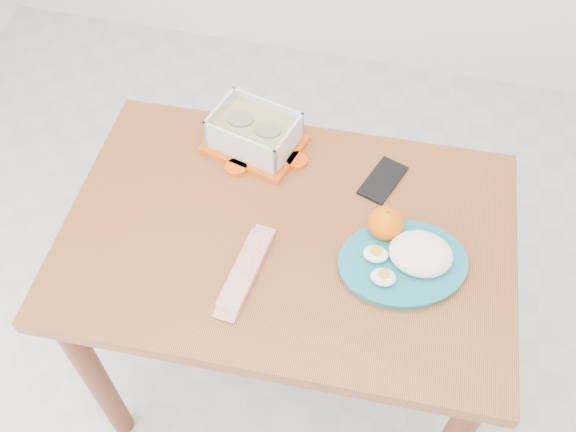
% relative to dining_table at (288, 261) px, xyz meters
% --- Properties ---
extents(ground, '(3.50, 3.50, 0.00)m').
position_rel_dining_table_xyz_m(ground, '(0.00, -0.20, -0.63)').
color(ground, '#B7B7B2').
rests_on(ground, ground).
extents(dining_table, '(1.05, 0.72, 0.75)m').
position_rel_dining_table_xyz_m(dining_table, '(0.00, 0.00, 0.00)').
color(dining_table, '#9A5B2B').
rests_on(dining_table, ground).
extents(food_container, '(0.26, 0.22, 0.10)m').
position_rel_dining_table_xyz_m(food_container, '(-0.14, 0.24, 0.17)').
color(food_container, '#F84D07').
rests_on(food_container, dining_table).
extents(orange_fruit, '(0.08, 0.08, 0.08)m').
position_rel_dining_table_xyz_m(orange_fruit, '(0.21, 0.05, 0.16)').
color(orange_fruit, orange).
rests_on(orange_fruit, dining_table).
extents(rice_plate, '(0.36, 0.36, 0.08)m').
position_rel_dining_table_xyz_m(rice_plate, '(0.27, -0.02, 0.15)').
color(rice_plate, '#187286').
rests_on(rice_plate, dining_table).
extents(candy_bar, '(0.07, 0.21, 0.02)m').
position_rel_dining_table_xyz_m(candy_bar, '(-0.06, -0.13, 0.13)').
color(candy_bar, '#B41009').
rests_on(candy_bar, dining_table).
extents(smartphone, '(0.11, 0.15, 0.01)m').
position_rel_dining_table_xyz_m(smartphone, '(0.19, 0.20, 0.12)').
color(smartphone, black).
rests_on(smartphone, dining_table).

